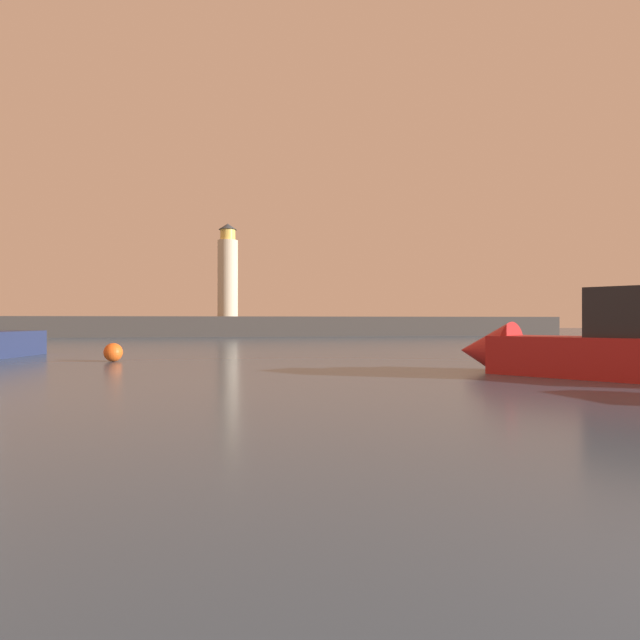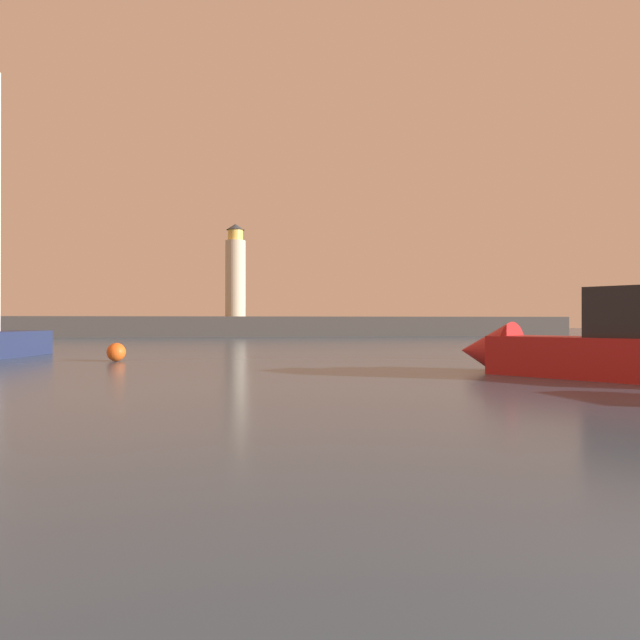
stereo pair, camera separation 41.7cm
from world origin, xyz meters
name	(u,v)px [view 2 (the right image)]	position (x,y,z in m)	size (l,w,h in m)	color
ground_plane	(314,350)	(0.00, 33.34, 0.00)	(220.00, 220.00, 0.00)	#384C60
breakwater	(279,326)	(0.00, 66.69, 1.20)	(72.99, 5.67, 2.40)	#423F3D
lighthouse	(235,273)	(-5.26, 66.69, 7.71)	(2.42, 2.42, 11.22)	beige
motorboat_0	(580,349)	(6.24, 15.06, 0.90)	(7.17, 8.45, 3.19)	#B21E1E
mooring_buoy	(116,352)	(-10.08, 24.57, 0.41)	(0.83, 0.83, 0.83)	#EA5919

